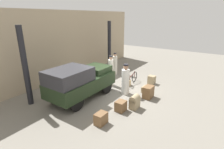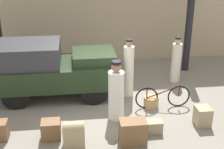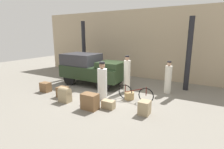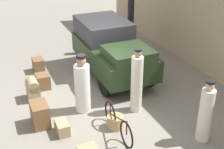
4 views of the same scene
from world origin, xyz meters
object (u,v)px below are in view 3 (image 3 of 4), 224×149
at_px(suitcase_small_leather, 108,104).
at_px(trunk_barrel_dark, 65,94).
at_px(truck, 91,68).
at_px(trunk_umber_medium, 63,92).
at_px(porter_lifting_near_truck, 168,79).
at_px(bicycle, 135,93).
at_px(suitcase_tan_flat, 144,108).
at_px(conductor_in_dark_uniform, 127,75).
at_px(wicker_basket, 129,96).
at_px(trunk_large_brown, 90,101).
at_px(porter_with_bicycle, 102,82).
at_px(suitcase_black_upright, 46,87).

bearing_deg(suitcase_small_leather, trunk_barrel_dark, -170.19).
relative_size(truck, trunk_umber_medium, 7.88).
xyz_separation_m(truck, porter_lifting_near_truck, (4.28, 0.63, -0.24)).
height_order(bicycle, trunk_barrel_dark, bicycle).
relative_size(bicycle, suitcase_tan_flat, 3.21).
xyz_separation_m(porter_lifting_near_truck, conductor_in_dark_uniform, (-1.84, -0.90, 0.13)).
height_order(wicker_basket, porter_lifting_near_truck, porter_lifting_near_truck).
bearing_deg(trunk_large_brown, porter_with_bicycle, 100.60).
bearing_deg(trunk_large_brown, trunk_umber_medium, 166.00).
distance_m(porter_with_bicycle, trunk_large_brown, 1.36).
relative_size(conductor_in_dark_uniform, trunk_umber_medium, 3.94).
bearing_deg(porter_with_bicycle, suitcase_tan_flat, -15.79).
relative_size(bicycle, suitcase_small_leather, 3.22).
bearing_deg(trunk_large_brown, bicycle, 54.25).
distance_m(trunk_umber_medium, trunk_barrel_dark, 0.71).
relative_size(trunk_umber_medium, trunk_large_brown, 0.73).
xyz_separation_m(suitcase_small_leather, trunk_barrel_dark, (-2.01, -0.35, 0.18)).
relative_size(porter_lifting_near_truck, suitcase_small_leather, 3.14).
relative_size(suitcase_small_leather, suitcase_black_upright, 1.01).
height_order(suitcase_small_leather, suitcase_tan_flat, suitcase_tan_flat).
distance_m(bicycle, suitcase_small_leather, 1.43).
relative_size(porter_lifting_near_truck, suitcase_black_upright, 3.16).
distance_m(suitcase_tan_flat, trunk_barrel_dark, 3.49).
bearing_deg(wicker_basket, suitcase_small_leather, -102.89).
bearing_deg(wicker_basket, porter_with_bicycle, -155.96).
bearing_deg(truck, conductor_in_dark_uniform, -6.14).
bearing_deg(trunk_barrel_dark, trunk_large_brown, -3.21).
relative_size(trunk_barrel_dark, trunk_large_brown, 1.00).
bearing_deg(suitcase_small_leather, porter_lifting_near_truck, 62.75).
bearing_deg(porter_lifting_near_truck, porter_with_bicycle, -136.82).
distance_m(conductor_in_dark_uniform, trunk_large_brown, 2.73).
xyz_separation_m(porter_lifting_near_truck, trunk_barrel_dark, (-3.61, -3.46, -0.41)).
bearing_deg(porter_lifting_near_truck, trunk_barrel_dark, -136.20).
relative_size(porter_with_bicycle, trunk_umber_medium, 3.59).
distance_m(truck, suitcase_tan_flat, 4.76).
bearing_deg(conductor_in_dark_uniform, trunk_umber_medium, -137.29).
xyz_separation_m(suitcase_tan_flat, trunk_barrel_dark, (-3.44, -0.55, 0.08)).
relative_size(bicycle, suitcase_black_upright, 3.23).
xyz_separation_m(bicycle, trunk_umber_medium, (-3.20, -1.20, -0.11)).
distance_m(porter_lifting_near_truck, conductor_in_dark_uniform, 2.05).
bearing_deg(suitcase_black_upright, suitcase_small_leather, -2.78).
xyz_separation_m(conductor_in_dark_uniform, trunk_umber_medium, (-2.33, -2.15, -0.63)).
relative_size(porter_with_bicycle, conductor_in_dark_uniform, 0.91).
relative_size(porter_with_bicycle, suitcase_small_leather, 3.30).
relative_size(suitcase_tan_flat, trunk_barrel_dark, 0.79).
xyz_separation_m(bicycle, conductor_in_dark_uniform, (-0.87, 0.95, 0.52)).
relative_size(suitcase_tan_flat, trunk_umber_medium, 1.09).
xyz_separation_m(wicker_basket, suitcase_tan_flat, (1.13, -1.14, 0.09)).
height_order(trunk_umber_medium, trunk_barrel_dark, trunk_barrel_dark).
relative_size(trunk_umber_medium, suitcase_black_upright, 0.93).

